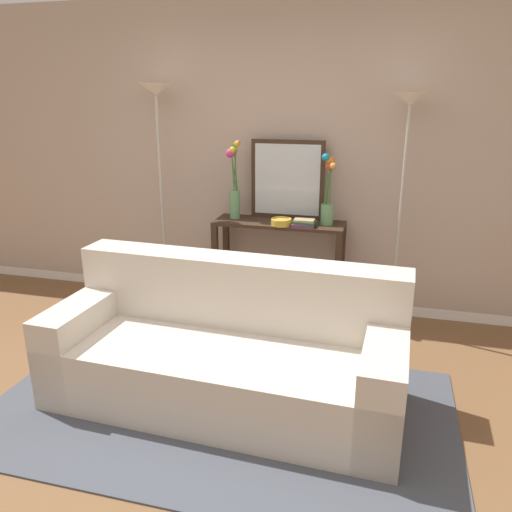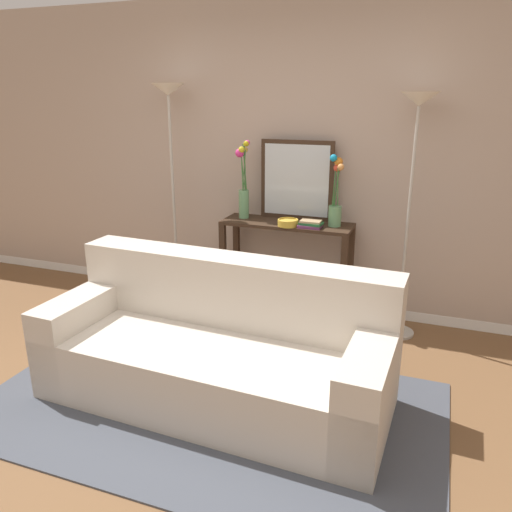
# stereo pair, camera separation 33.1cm
# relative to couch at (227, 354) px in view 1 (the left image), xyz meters

# --- Properties ---
(ground_plane) EXTENTS (16.00, 16.00, 0.02)m
(ground_plane) POSITION_rel_couch_xyz_m (-0.04, -0.40, -0.32)
(ground_plane) COLOR brown
(back_wall) EXTENTS (12.00, 0.15, 2.66)m
(back_wall) POSITION_rel_couch_xyz_m (-0.04, 1.68, 1.01)
(back_wall) COLOR white
(back_wall) RESTS_ON ground
(area_rug) EXTENTS (2.85, 1.62, 0.01)m
(area_rug) POSITION_rel_couch_xyz_m (-0.00, -0.16, -0.31)
(area_rug) COLOR #474C56
(area_rug) RESTS_ON ground
(couch) EXTENTS (2.22, 0.96, 0.88)m
(couch) POSITION_rel_couch_xyz_m (0.00, 0.00, 0.00)
(couch) COLOR beige
(couch) RESTS_ON ground
(console_table) EXTENTS (1.11, 0.36, 0.85)m
(console_table) POSITION_rel_couch_xyz_m (0.03, 1.38, 0.26)
(console_table) COLOR #382619
(console_table) RESTS_ON ground
(floor_lamp_left) EXTENTS (0.28, 0.28, 1.97)m
(floor_lamp_left) POSITION_rel_couch_xyz_m (-1.02, 1.33, 1.23)
(floor_lamp_left) COLOR #B7B2A8
(floor_lamp_left) RESTS_ON ground
(floor_lamp_right) EXTENTS (0.28, 0.28, 1.90)m
(floor_lamp_right) POSITION_rel_couch_xyz_m (1.01, 1.33, 1.18)
(floor_lamp_right) COLOR #B7B2A8
(floor_lamp_right) RESTS_ON ground
(wall_mirror) EXTENTS (0.63, 0.02, 0.67)m
(wall_mirror) POSITION_rel_couch_xyz_m (0.06, 1.52, 0.87)
(wall_mirror) COLOR #382619
(wall_mirror) RESTS_ON console_table
(vase_tall_flowers) EXTENTS (0.12, 0.12, 0.67)m
(vase_tall_flowers) POSITION_rel_couch_xyz_m (-0.37, 1.40, 0.81)
(vase_tall_flowers) COLOR #669E6B
(vase_tall_flowers) RESTS_ON console_table
(vase_short_flowers) EXTENTS (0.12, 0.12, 0.58)m
(vase_short_flowers) POSITION_rel_couch_xyz_m (0.43, 1.40, 0.77)
(vase_short_flowers) COLOR #669E6B
(vase_short_flowers) RESTS_ON console_table
(fruit_bowl) EXTENTS (0.17, 0.17, 0.06)m
(fruit_bowl) POSITION_rel_couch_xyz_m (0.07, 1.27, 0.56)
(fruit_bowl) COLOR gold
(fruit_bowl) RESTS_ON console_table
(book_stack) EXTENTS (0.20, 0.14, 0.06)m
(book_stack) POSITION_rel_couch_xyz_m (0.26, 1.28, 0.56)
(book_stack) COLOR #6B3360
(book_stack) RESTS_ON console_table
(book_row_under_console) EXTENTS (0.34, 0.18, 0.13)m
(book_row_under_console) POSITION_rel_couch_xyz_m (-0.26, 1.38, -0.26)
(book_row_under_console) COLOR #236033
(book_row_under_console) RESTS_ON ground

